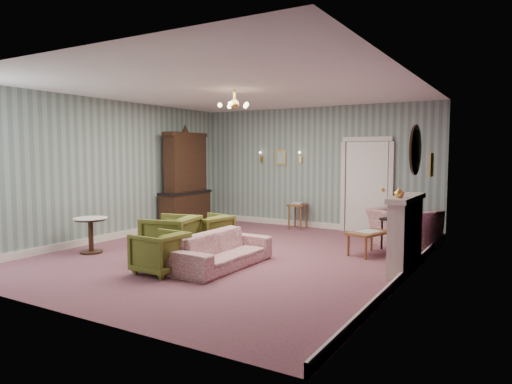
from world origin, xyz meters
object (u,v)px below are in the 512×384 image
Objects in this scene: pedestal_table at (91,235)px; fireplace at (406,233)px; sofa_chintz at (223,244)px; coffee_table at (369,243)px; wingback_chair at (404,221)px; dresser at (185,178)px; olive_chair_c at (208,231)px; olive_chair_a at (160,251)px; olive_chair_b at (171,235)px; side_table_black at (394,234)px.

fireplace is at bearing 17.22° from pedestal_table.
sofa_chintz is 2.29× the size of coffee_table.
dresser reaches higher than wingback_chair.
dresser reaches higher than fireplace.
fireplace reaches higher than olive_chair_c.
olive_chair_a is 0.29× the size of dresser.
olive_chair_a is at bearing 85.37° from wingback_chair.
olive_chair_a is 0.94m from olive_chair_b.
olive_chair_a is at bearing -12.02° from pedestal_table.
sofa_chintz is (1.07, 0.01, -0.05)m from olive_chair_b.
olive_chair_b is at bearing 74.25° from wingback_chair.
olive_chair_c is 1.23m from sofa_chintz.
olive_chair_a is 3.74m from fireplace.
dresser is at bearing 48.24° from sofa_chintz.
coffee_table is (2.64, 1.22, -0.16)m from olive_chair_c.
olive_chair_b is at bearing -56.06° from dresser.
olive_chair_c is (0.16, 0.83, -0.04)m from olive_chair_b.
dresser reaches higher than olive_chair_a.
olive_chair_b is (-0.48, 0.80, 0.06)m from olive_chair_a.
wingback_chair is at bearing 147.58° from olive_chair_a.
pedestal_table is (-1.57, -0.37, -0.09)m from olive_chair_b.
sofa_chintz reaches higher than side_table_black.
olive_chair_a is 0.93× the size of olive_chair_c.
fireplace is at bearing 96.81° from olive_chair_b.
pedestal_table is (-1.72, -1.20, -0.05)m from olive_chair_c.
olive_chair_c is 0.31× the size of dresser.
olive_chair_a is at bearing 21.56° from olive_chair_c.
olive_chair_a is 0.85× the size of coffee_table.
olive_chair_b is 0.34× the size of dresser.
olive_chair_c is 1.26× the size of side_table_black.
olive_chair_a is 0.37× the size of sofa_chintz.
olive_chair_c is 0.54× the size of fireplace.
sofa_chintz is 3.16× the size of side_table_black.
pedestal_table is at bearing -44.92° from olive_chair_c.
fireplace is 2.16× the size of pedestal_table.
fireplace is (2.54, 1.23, 0.21)m from sofa_chintz.
olive_chair_c is at bearing 34.83° from pedestal_table.
dresser is 3.75× the size of pedestal_table.
olive_chair_b is 3.47m from coffee_table.
olive_chair_a is 4.34m from dresser.
wingback_chair is at bearing 3.26° from dresser.
fireplace reaches higher than side_table_black.
pedestal_table is (-4.64, -3.08, 0.03)m from side_table_black.
olive_chair_c reaches higher than pedestal_table.
coffee_table is (-0.36, -1.05, -0.28)m from wingback_chair.
wingback_chair is (2.68, 3.90, 0.14)m from olive_chair_a.
dresser is (-2.38, 3.52, 0.87)m from olive_chair_a.
dresser is at bearing 171.95° from coffee_table.
olive_chair_a is at bearing 144.53° from sofa_chintz.
dresser reaches higher than coffee_table.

